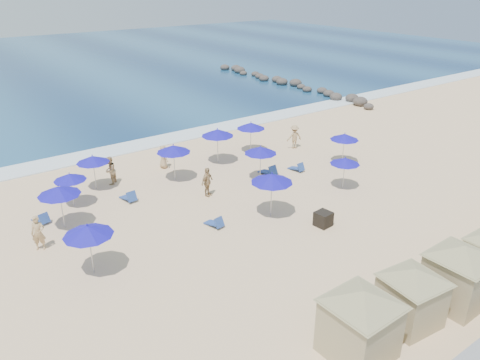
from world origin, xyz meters
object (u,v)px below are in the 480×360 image
at_px(cabana_1, 413,289).
at_px(rock_jetty, 287,83).
at_px(trash_bin, 323,219).
at_px(cabana_2, 460,267).
at_px(umbrella_3, 88,230).
at_px(beachgoer_0, 38,233).
at_px(umbrella_2, 70,177).
at_px(beachgoer_1, 110,171).
at_px(umbrella_5, 173,149).
at_px(umbrella_7, 217,133).
at_px(umbrella_11, 345,161).
at_px(umbrella_4, 93,159).
at_px(umbrella_9, 251,126).
at_px(beachgoer_3, 294,137).
at_px(umbrella_8, 261,150).
at_px(beachgoer_4, 163,157).
at_px(umbrella_6, 272,178).
at_px(umbrella_10, 345,137).
at_px(cabana_0, 361,315).
at_px(beachgoer_2, 207,182).
at_px(umbrella_1, 59,191).

bearing_deg(cabana_1, rock_jetty, 54.94).
height_order(trash_bin, cabana_2, cabana_2).
height_order(umbrella_3, beachgoer_0, umbrella_3).
distance_m(umbrella_2, beachgoer_1, 3.51).
bearing_deg(umbrella_5, umbrella_7, 12.70).
xyz_separation_m(trash_bin, umbrella_11, (4.46, 2.69, 1.42)).
relative_size(umbrella_4, umbrella_7, 0.88).
bearing_deg(umbrella_9, beachgoer_3, -20.86).
bearing_deg(umbrella_8, cabana_1, -105.55).
distance_m(cabana_1, umbrella_5, 17.27).
height_order(umbrella_8, beachgoer_4, umbrella_8).
relative_size(umbrella_6, umbrella_8, 1.10).
distance_m(trash_bin, umbrella_4, 14.25).
xyz_separation_m(rock_jetty, umbrella_10, (-13.58, -21.33, 1.60)).
xyz_separation_m(cabana_1, beachgoer_1, (-4.17, 19.10, -0.61)).
relative_size(umbrella_5, beachgoer_0, 1.39).
bearing_deg(umbrella_8, cabana_0, -115.77).
relative_size(umbrella_10, beachgoer_3, 1.25).
distance_m(umbrella_7, beachgoer_4, 4.07).
bearing_deg(beachgoer_3, trash_bin, 70.39).
xyz_separation_m(rock_jetty, beachgoer_2, (-24.14, -20.19, 0.54)).
bearing_deg(umbrella_6, beachgoer_0, 160.77).
bearing_deg(umbrella_4, beachgoer_0, -132.01).
height_order(beachgoer_0, beachgoer_3, beachgoer_3).
bearing_deg(umbrella_8, umbrella_11, -50.14).
relative_size(umbrella_1, umbrella_3, 1.00).
distance_m(umbrella_1, umbrella_4, 4.91).
relative_size(trash_bin, cabana_2, 0.17).
xyz_separation_m(umbrella_7, beachgoer_0, (-13.29, -4.44, -1.34)).
distance_m(umbrella_1, beachgoer_0, 2.50).
distance_m(trash_bin, umbrella_8, 7.02).
distance_m(umbrella_4, umbrella_9, 11.76).
xyz_separation_m(rock_jetty, cabana_1, (-23.99, -34.18, 1.16)).
distance_m(rock_jetty, beachgoer_3, 22.12).
distance_m(cabana_0, umbrella_3, 11.72).
distance_m(beachgoer_0, beachgoer_3, 20.02).
bearing_deg(umbrella_10, trash_bin, -143.65).
relative_size(cabana_0, beachgoer_1, 2.56).
xyz_separation_m(umbrella_6, beachgoer_2, (-1.46, 4.21, -1.36)).
bearing_deg(cabana_0, beachgoer_1, 94.00).
xyz_separation_m(rock_jetty, umbrella_6, (-22.68, -24.40, 1.90)).
height_order(umbrella_6, umbrella_8, umbrella_6).
bearing_deg(umbrella_6, cabana_1, -97.61).
height_order(cabana_0, beachgoer_0, cabana_0).
bearing_deg(umbrella_3, beachgoer_1, 63.55).
xyz_separation_m(umbrella_5, umbrella_11, (7.85, -7.29, -0.33)).
bearing_deg(beachgoer_1, rock_jetty, 164.85).
xyz_separation_m(trash_bin, umbrella_9, (3.72, 11.20, 1.68)).
bearing_deg(trash_bin, umbrella_10, 30.58).
relative_size(umbrella_8, umbrella_10, 1.04).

